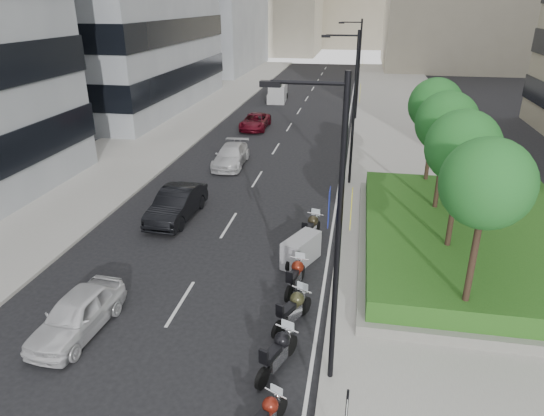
% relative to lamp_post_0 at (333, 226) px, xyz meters
% --- Properties ---
extents(ground, '(160.00, 160.00, 0.00)m').
position_rel_lamp_post_0_xyz_m(ground, '(-4.14, -1.00, -5.07)').
color(ground, black).
rests_on(ground, ground).
extents(sidewalk_right, '(10.00, 100.00, 0.15)m').
position_rel_lamp_post_0_xyz_m(sidewalk_right, '(4.86, 29.00, -4.99)').
color(sidewalk_right, '#9E9B93').
rests_on(sidewalk_right, ground).
extents(sidewalk_left, '(8.00, 100.00, 0.15)m').
position_rel_lamp_post_0_xyz_m(sidewalk_left, '(-16.14, 29.00, -4.99)').
color(sidewalk_left, '#9E9B93').
rests_on(sidewalk_left, ground).
extents(lane_edge, '(0.12, 100.00, 0.01)m').
position_rel_lamp_post_0_xyz_m(lane_edge, '(-0.44, 29.00, -5.06)').
color(lane_edge, silver).
rests_on(lane_edge, ground).
extents(lane_centre, '(0.12, 100.00, 0.01)m').
position_rel_lamp_post_0_xyz_m(lane_centre, '(-5.64, 29.00, -5.06)').
color(lane_centre, silver).
rests_on(lane_centre, ground).
extents(planter, '(10.00, 14.00, 0.40)m').
position_rel_lamp_post_0_xyz_m(planter, '(5.86, 9.00, -4.72)').
color(planter, gray).
rests_on(planter, sidewalk_right).
extents(hedge, '(9.40, 13.40, 0.80)m').
position_rel_lamp_post_0_xyz_m(hedge, '(5.86, 9.00, -4.12)').
color(hedge, '#1F4E16').
rests_on(hedge, planter).
extents(tree_0, '(2.80, 2.80, 6.30)m').
position_rel_lamp_post_0_xyz_m(tree_0, '(4.36, 3.00, 0.36)').
color(tree_0, '#332319').
rests_on(tree_0, planter).
extents(tree_1, '(2.80, 2.80, 6.30)m').
position_rel_lamp_post_0_xyz_m(tree_1, '(4.36, 7.00, 0.36)').
color(tree_1, '#332319').
rests_on(tree_1, planter).
extents(tree_2, '(2.80, 2.80, 6.30)m').
position_rel_lamp_post_0_xyz_m(tree_2, '(4.36, 11.00, 0.36)').
color(tree_2, '#332319').
rests_on(tree_2, planter).
extents(tree_3, '(2.80, 2.80, 6.30)m').
position_rel_lamp_post_0_xyz_m(tree_3, '(4.36, 15.00, 0.36)').
color(tree_3, '#332319').
rests_on(tree_3, planter).
extents(lamp_post_0, '(2.34, 0.45, 9.00)m').
position_rel_lamp_post_0_xyz_m(lamp_post_0, '(0.00, 0.00, 0.00)').
color(lamp_post_0, black).
rests_on(lamp_post_0, ground).
extents(lamp_post_1, '(2.34, 0.45, 9.00)m').
position_rel_lamp_post_0_xyz_m(lamp_post_1, '(0.00, 17.00, 0.00)').
color(lamp_post_1, black).
rests_on(lamp_post_1, ground).
extents(lamp_post_2, '(2.34, 0.45, 9.00)m').
position_rel_lamp_post_0_xyz_m(lamp_post_2, '(0.00, 35.00, 0.00)').
color(lamp_post_2, black).
rests_on(lamp_post_2, ground).
extents(motorcycle_2, '(1.07, 2.28, 1.19)m').
position_rel_lamp_post_0_xyz_m(motorcycle_2, '(-1.46, 0.17, -4.43)').
color(motorcycle_2, black).
rests_on(motorcycle_2, ground).
extents(motorcycle_3, '(1.17, 2.22, 1.19)m').
position_rel_lamp_post_0_xyz_m(motorcycle_3, '(-1.31, 2.45, -4.43)').
color(motorcycle_3, black).
rests_on(motorcycle_3, ground).
extents(motorcycle_4, '(0.76, 2.28, 1.14)m').
position_rel_lamp_post_0_xyz_m(motorcycle_4, '(-1.53, 4.70, -4.46)').
color(motorcycle_4, black).
rests_on(motorcycle_4, ground).
extents(motorcycle_5, '(1.60, 2.21, 1.24)m').
position_rel_lamp_post_0_xyz_m(motorcycle_5, '(-1.58, 6.81, -4.44)').
color(motorcycle_5, black).
rests_on(motorcycle_5, ground).
extents(motorcycle_6, '(0.90, 2.32, 1.18)m').
position_rel_lamp_post_0_xyz_m(motorcycle_6, '(-1.38, 9.04, -4.44)').
color(motorcycle_6, black).
rests_on(motorcycle_6, ground).
extents(car_a, '(1.95, 4.24, 1.41)m').
position_rel_lamp_post_0_xyz_m(car_a, '(-8.45, 0.79, -4.36)').
color(car_a, silver).
rests_on(car_a, ground).
extents(car_b, '(1.90, 4.93, 1.60)m').
position_rel_lamp_post_0_xyz_m(car_b, '(-8.48, 10.33, -4.26)').
color(car_b, black).
rests_on(car_b, ground).
extents(car_c, '(2.12, 4.86, 1.39)m').
position_rel_lamp_post_0_xyz_m(car_c, '(-7.97, 19.41, -4.37)').
color(car_c, silver).
rests_on(car_c, ground).
extents(car_d, '(2.19, 4.74, 1.32)m').
position_rel_lamp_post_0_xyz_m(car_d, '(-8.52, 29.81, -4.41)').
color(car_d, '#5A0A18').
rests_on(car_d, ground).
extents(delivery_van, '(2.09, 4.77, 1.95)m').
position_rel_lamp_post_0_xyz_m(delivery_van, '(-8.69, 42.80, -4.15)').
color(delivery_van, '#B8B8BA').
rests_on(delivery_van, ground).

